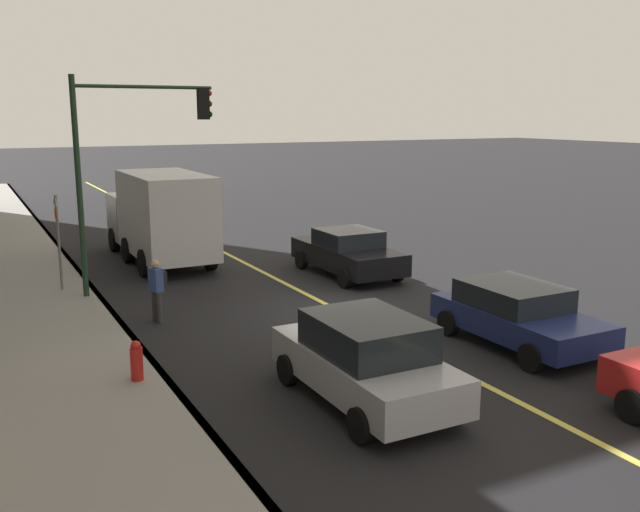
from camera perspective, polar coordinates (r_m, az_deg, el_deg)
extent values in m
plane|color=black|center=(18.82, 1.37, -4.44)|extent=(200.00, 200.00, 0.00)
cube|color=gray|center=(16.69, -21.46, -7.11)|extent=(80.00, 3.83, 0.15)
cube|color=slate|center=(16.95, -15.26, -6.42)|extent=(80.00, 0.16, 0.15)
cube|color=#D8CC4C|center=(18.82, 1.37, -4.42)|extent=(80.00, 0.16, 0.01)
cube|color=#A8AAB2|center=(12.88, 3.67, -9.18)|extent=(4.23, 1.84, 0.67)
cube|color=black|center=(12.60, 3.88, -6.47)|extent=(2.24, 1.69, 0.65)
cylinder|color=black|center=(13.76, -2.65, -9.28)|extent=(0.60, 0.22, 0.60)
cylinder|color=black|center=(14.55, 3.84, -8.10)|extent=(0.60, 0.22, 0.60)
cylinder|color=black|center=(11.49, 3.40, -13.68)|extent=(0.60, 0.22, 0.60)
cylinder|color=black|center=(12.43, 10.68, -11.83)|extent=(0.60, 0.22, 0.60)
cube|color=black|center=(22.74, 2.26, 0.03)|extent=(4.57, 1.92, 0.68)
cube|color=black|center=(22.59, 2.33, 1.51)|extent=(1.85, 1.77, 0.52)
cylinder|color=black|center=(22.05, 6.32, -1.30)|extent=(0.60, 0.22, 0.60)
cylinder|color=black|center=(21.08, 2.07, -1.84)|extent=(0.60, 0.22, 0.60)
cylinder|color=black|center=(24.55, 2.41, 0.09)|extent=(0.60, 0.22, 0.60)
cylinder|color=black|center=(23.68, -1.53, -0.33)|extent=(0.60, 0.22, 0.60)
cylinder|color=black|center=(13.27, 24.28, -11.15)|extent=(0.60, 0.22, 0.60)
cube|color=navy|center=(16.47, 16.03, -5.13)|extent=(4.13, 1.92, 0.57)
cube|color=black|center=(16.51, 15.53, -3.10)|extent=(2.20, 1.76, 0.52)
cylinder|color=black|center=(16.33, 21.69, -6.71)|extent=(0.60, 0.22, 0.60)
cylinder|color=black|center=(15.01, 16.93, -7.98)|extent=(0.60, 0.22, 0.60)
cylinder|color=black|center=(18.12, 15.18, -4.50)|extent=(0.60, 0.22, 0.60)
cylinder|color=black|center=(16.94, 10.48, -5.40)|extent=(0.60, 0.22, 0.60)
cube|color=silver|center=(27.91, -14.38, 3.23)|extent=(1.96, 2.32, 1.71)
cube|color=silver|center=(24.41, -12.50, 3.40)|extent=(4.88, 2.32, 2.76)
cylinder|color=black|center=(27.82, -16.52, 1.30)|extent=(0.90, 0.28, 0.90)
cylinder|color=black|center=(28.31, -12.11, 1.69)|extent=(0.90, 0.28, 0.90)
cylinder|color=black|center=(23.21, -14.19, -0.56)|extent=(0.90, 0.28, 0.90)
cylinder|color=black|center=(23.80, -9.00, -0.05)|extent=(0.90, 0.28, 0.90)
cylinder|color=black|center=(25.55, -15.48, 0.47)|extent=(0.90, 0.28, 0.90)
cylinder|color=black|center=(26.09, -10.72, 0.92)|extent=(0.90, 0.28, 0.90)
cylinder|color=#383838|center=(18.03, -13.04, -4.14)|extent=(0.17, 0.17, 0.80)
cylinder|color=#383838|center=(18.20, -13.38, -4.00)|extent=(0.17, 0.17, 0.80)
cube|color=#334C8C|center=(17.94, -13.31, -1.91)|extent=(0.43, 0.32, 0.60)
sphere|color=tan|center=(17.85, -13.38, -0.63)|extent=(0.22, 0.22, 0.22)
cube|color=black|center=(18.02, -12.86, -1.73)|extent=(0.30, 0.23, 0.34)
cylinder|color=#1E3823|center=(20.21, -19.12, 5.04)|extent=(0.16, 0.16, 6.23)
cylinder|color=#1E3823|center=(20.48, -14.18, 13.30)|extent=(0.10, 3.86, 0.10)
cube|color=black|center=(20.93, -9.55, 12.21)|extent=(0.28, 0.30, 0.90)
sphere|color=red|center=(21.00, -9.10, 13.04)|extent=(0.18, 0.18, 0.18)
sphere|color=#392905|center=(20.99, -9.07, 12.22)|extent=(0.18, 0.18, 0.18)
sphere|color=black|center=(20.99, -9.05, 11.40)|extent=(0.18, 0.18, 0.18)
cylinder|color=slate|center=(21.47, -20.60, 0.82)|extent=(0.08, 0.08, 2.92)
cube|color=white|center=(21.28, -20.90, 4.15)|extent=(0.60, 0.02, 0.20)
cube|color=#DB5919|center=(21.33, -20.83, 3.22)|extent=(0.44, 0.02, 0.28)
cylinder|color=red|center=(14.01, -14.78, -8.83)|extent=(0.24, 0.24, 0.80)
sphere|color=red|center=(13.87, -14.87, -7.13)|extent=(0.20, 0.20, 0.20)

